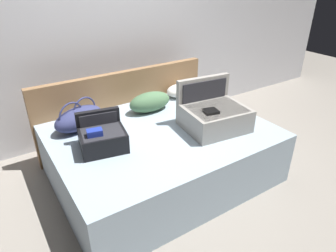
{
  "coord_description": "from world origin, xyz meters",
  "views": [
    {
      "loc": [
        -1.34,
        -1.77,
        1.93
      ],
      "look_at": [
        0.0,
        0.28,
        0.63
      ],
      "focal_mm": 32.07,
      "sensor_mm": 36.0,
      "label": 1
    }
  ],
  "objects_px": {
    "hard_case_large": "(214,115)",
    "hard_case_medium": "(102,137)",
    "duffel_bag": "(79,118)",
    "pillow_near_headboard": "(150,102)",
    "bed": "(162,153)",
    "pillow_center_head": "(181,90)"
  },
  "relations": [
    {
      "from": "hard_case_medium",
      "to": "pillow_center_head",
      "type": "bearing_deg",
      "value": 36.95
    },
    {
      "from": "hard_case_large",
      "to": "hard_case_medium",
      "type": "distance_m",
      "value": 1.08
    },
    {
      "from": "duffel_bag",
      "to": "pillow_center_head",
      "type": "height_order",
      "value": "duffel_bag"
    },
    {
      "from": "pillow_near_headboard",
      "to": "hard_case_large",
      "type": "bearing_deg",
      "value": -64.27
    },
    {
      "from": "hard_case_large",
      "to": "pillow_near_headboard",
      "type": "distance_m",
      "value": 0.75
    },
    {
      "from": "hard_case_large",
      "to": "duffel_bag",
      "type": "distance_m",
      "value": 1.31
    },
    {
      "from": "bed",
      "to": "hard_case_medium",
      "type": "bearing_deg",
      "value": 179.06
    },
    {
      "from": "hard_case_medium",
      "to": "duffel_bag",
      "type": "xyz_separation_m",
      "value": [
        -0.05,
        0.46,
        0.0
      ]
    },
    {
      "from": "hard_case_medium",
      "to": "pillow_near_headboard",
      "type": "height_order",
      "value": "hard_case_medium"
    },
    {
      "from": "hard_case_medium",
      "to": "bed",
      "type": "bearing_deg",
      "value": 10.23
    },
    {
      "from": "duffel_bag",
      "to": "pillow_near_headboard",
      "type": "bearing_deg",
      "value": -1.5
    },
    {
      "from": "bed",
      "to": "hard_case_large",
      "type": "height_order",
      "value": "hard_case_large"
    },
    {
      "from": "duffel_bag",
      "to": "pillow_near_headboard",
      "type": "distance_m",
      "value": 0.78
    },
    {
      "from": "duffel_bag",
      "to": "pillow_near_headboard",
      "type": "height_order",
      "value": "duffel_bag"
    },
    {
      "from": "bed",
      "to": "pillow_near_headboard",
      "type": "relative_size",
      "value": 4.25
    },
    {
      "from": "duffel_bag",
      "to": "pillow_center_head",
      "type": "distance_m",
      "value": 1.32
    },
    {
      "from": "bed",
      "to": "duffel_bag",
      "type": "bearing_deg",
      "value": 143.63
    },
    {
      "from": "bed",
      "to": "pillow_near_headboard",
      "type": "height_order",
      "value": "pillow_near_headboard"
    },
    {
      "from": "hard_case_medium",
      "to": "duffel_bag",
      "type": "height_order",
      "value": "duffel_bag"
    },
    {
      "from": "bed",
      "to": "hard_case_medium",
      "type": "relative_size",
      "value": 4.62
    },
    {
      "from": "hard_case_large",
      "to": "duffel_bag",
      "type": "relative_size",
      "value": 1.09
    },
    {
      "from": "hard_case_medium",
      "to": "duffel_bag",
      "type": "distance_m",
      "value": 0.47
    }
  ]
}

